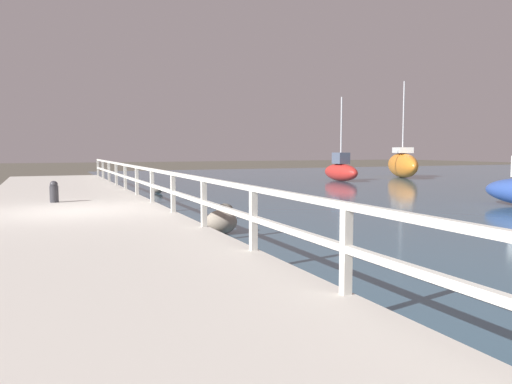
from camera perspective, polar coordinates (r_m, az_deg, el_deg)
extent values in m
plane|color=#4C473D|center=(13.22, -20.16, -3.36)|extent=(120.00, 120.00, 0.00)
cube|color=beige|center=(13.20, -20.18, -2.71)|extent=(4.66, 36.00, 0.31)
cube|color=silver|center=(5.34, 10.26, -6.37)|extent=(0.10, 0.10, 0.98)
cube|color=silver|center=(7.51, -0.31, -3.03)|extent=(0.10, 0.10, 0.98)
cube|color=silver|center=(9.84, -5.98, -1.17)|extent=(0.10, 0.10, 0.98)
cube|color=silver|center=(12.23, -9.46, -0.02)|extent=(0.10, 0.10, 0.98)
cube|color=silver|center=(14.65, -11.79, 0.74)|extent=(0.10, 0.10, 0.98)
cube|color=silver|center=(17.10, -13.46, 1.29)|extent=(0.10, 0.10, 0.98)
cube|color=silver|center=(19.55, -14.71, 1.70)|extent=(0.10, 0.10, 0.98)
cube|color=silver|center=(22.02, -15.68, 2.02)|extent=(0.10, 0.10, 0.98)
cube|color=silver|center=(24.49, -16.46, 2.28)|extent=(0.10, 0.10, 0.98)
cube|color=silver|center=(26.96, -17.09, 2.48)|extent=(0.10, 0.10, 0.98)
cube|color=silver|center=(29.44, -17.62, 2.66)|extent=(0.10, 0.10, 0.98)
cube|color=silver|center=(13.41, -10.76, 2.31)|extent=(0.09, 32.50, 0.08)
cube|color=silver|center=(13.44, -10.73, 0.39)|extent=(0.09, 32.50, 0.08)
ellipsoid|color=#666056|center=(13.65, -3.60, -2.07)|extent=(0.48, 0.43, 0.36)
ellipsoid|color=#666056|center=(21.24, -11.15, 0.26)|extent=(0.39, 0.35, 0.29)
ellipsoid|color=gray|center=(10.86, -3.99, -3.43)|extent=(0.70, 0.63, 0.52)
cylinder|color=#333338|center=(15.49, -22.08, -0.23)|extent=(0.24, 0.24, 0.47)
sphere|color=#333338|center=(15.47, -22.11, 0.80)|extent=(0.22, 0.22, 0.22)
ellipsoid|color=red|center=(29.31, 9.66, 2.24)|extent=(1.09, 3.32, 0.99)
cube|color=#4C566B|center=(29.28, 9.68, 3.84)|extent=(0.72, 0.93, 0.64)
cylinder|color=silver|center=(29.30, 9.72, 6.94)|extent=(0.09, 0.09, 3.81)
ellipsoid|color=orange|center=(33.82, 16.37, 2.96)|extent=(3.55, 5.74, 1.59)
cube|color=silver|center=(33.80, 16.41, 4.61)|extent=(1.63, 2.17, 0.36)
cylinder|color=silver|center=(33.86, 16.50, 8.18)|extent=(0.09, 0.09, 4.59)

